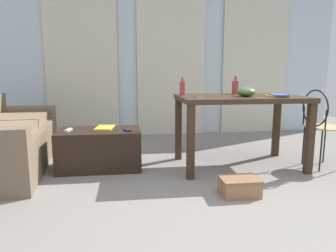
# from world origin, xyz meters

# --- Properties ---
(ground_plane) EXTENTS (8.01, 8.01, 0.00)m
(ground_plane) POSITION_xyz_m (0.00, 1.27, 0.00)
(ground_plane) COLOR gray
(wall_back) EXTENTS (5.58, 0.10, 2.59)m
(wall_back) POSITION_xyz_m (0.00, 3.34, 1.29)
(wall_back) COLOR silver
(wall_back) RESTS_ON ground
(curtains) EXTENTS (3.97, 0.03, 2.35)m
(curtains) POSITION_xyz_m (0.00, 3.25, 1.17)
(curtains) COLOR beige
(curtains) RESTS_ON ground
(couch) EXTENTS (0.99, 1.97, 0.76)m
(couch) POSITION_xyz_m (-2.08, 1.60, 0.30)
(couch) COLOR brown
(couch) RESTS_ON ground
(coffee_table) EXTENTS (0.87, 0.52, 0.42)m
(coffee_table) POSITION_xyz_m (-1.04, 1.48, 0.21)
(coffee_table) COLOR black
(coffee_table) RESTS_ON ground
(craft_table) EXTENTS (1.33, 0.82, 0.78)m
(craft_table) POSITION_xyz_m (0.48, 1.36, 0.67)
(craft_table) COLOR #382619
(craft_table) RESTS_ON ground
(wire_chair) EXTENTS (0.40, 0.41, 0.85)m
(wire_chair) POSITION_xyz_m (1.32, 1.19, 0.53)
(wire_chair) COLOR tan
(wire_chair) RESTS_ON ground
(bottle_near) EXTENTS (0.08, 0.08, 0.20)m
(bottle_near) POSITION_xyz_m (0.52, 1.64, 0.86)
(bottle_near) COLOR #99332D
(bottle_near) RESTS_ON craft_table
(bottle_far) EXTENTS (0.06, 0.06, 0.19)m
(bottle_far) POSITION_xyz_m (-0.12, 1.55, 0.86)
(bottle_far) COLOR #99332D
(bottle_far) RESTS_ON craft_table
(bowl) EXTENTS (0.20, 0.20, 0.10)m
(bowl) POSITION_xyz_m (0.50, 1.25, 0.83)
(bowl) COLOR #477033
(bowl) RESTS_ON craft_table
(book_stack) EXTENTS (0.21, 0.27, 0.03)m
(book_stack) POSITION_xyz_m (0.82, 1.19, 0.79)
(book_stack) COLOR gold
(book_stack) RESTS_ON craft_table
(tv_remote_on_table) EXTENTS (0.06, 0.18, 0.02)m
(tv_remote_on_table) POSITION_xyz_m (0.61, 1.47, 0.79)
(tv_remote_on_table) COLOR #B7B7B2
(tv_remote_on_table) RESTS_ON craft_table
(scissors) EXTENTS (0.09, 0.11, 0.00)m
(scissors) POSITION_xyz_m (-0.03, 1.23, 0.78)
(scissors) COLOR #9EA0A5
(scissors) RESTS_ON craft_table
(tv_remote_primary) EXTENTS (0.08, 0.15, 0.02)m
(tv_remote_primary) POSITION_xyz_m (-0.74, 1.38, 0.43)
(tv_remote_primary) COLOR #232326
(tv_remote_primary) RESTS_ON coffee_table
(tv_remote_secondary) EXTENTS (0.07, 0.16, 0.02)m
(tv_remote_secondary) POSITION_xyz_m (-1.35, 1.45, 0.43)
(tv_remote_secondary) COLOR #B7B7B2
(tv_remote_secondary) RESTS_ON coffee_table
(magazine) EXTENTS (0.22, 0.31, 0.02)m
(magazine) POSITION_xyz_m (-0.98, 1.55, 0.43)
(magazine) COLOR gold
(magazine) RESTS_ON coffee_table
(shoebox) EXTENTS (0.32, 0.24, 0.15)m
(shoebox) POSITION_xyz_m (0.20, 0.55, 0.08)
(shoebox) COLOR #996B47
(shoebox) RESTS_ON ground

